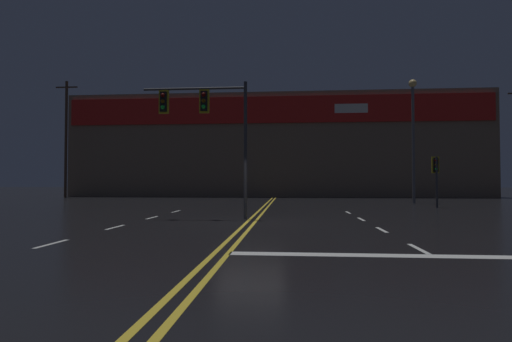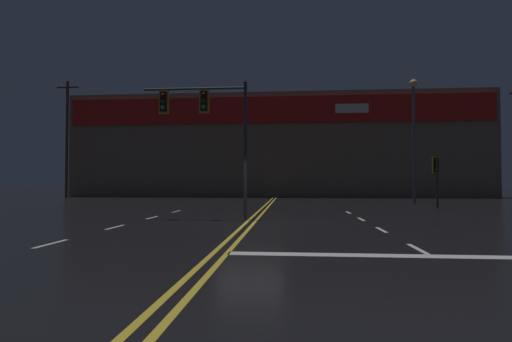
{
  "view_description": "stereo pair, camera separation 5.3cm",
  "coord_description": "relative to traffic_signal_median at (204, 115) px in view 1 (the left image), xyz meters",
  "views": [
    {
      "loc": [
        1.44,
        -14.77,
        1.52
      ],
      "look_at": [
        0.0,
        2.62,
        2.0
      ],
      "focal_mm": 28.0,
      "sensor_mm": 36.0,
      "label": 1
    },
    {
      "loc": [
        1.49,
        -14.76,
        1.52
      ],
      "look_at": [
        0.0,
        2.62,
        2.0
      ],
      "focal_mm": 28.0,
      "sensor_mm": 36.0,
      "label": 2
    }
  ],
  "objects": [
    {
      "name": "building_backdrop",
      "position": [
        2.11,
        28.26,
        0.97
      ],
      "size": [
        42.94,
        10.23,
        10.57
      ],
      "color": "#7A6651",
      "rests_on": "ground"
    },
    {
      "name": "ground_plane",
      "position": [
        2.11,
        -1.55,
        -4.33
      ],
      "size": [
        200.0,
        200.0,
        0.0
      ],
      "primitive_type": "plane",
      "color": "black"
    },
    {
      "name": "streetlight_near_left",
      "position": [
        12.5,
        13.23,
        1.43
      ],
      "size": [
        0.56,
        0.56,
        8.95
      ],
      "color": "#59595E",
      "rests_on": "ground"
    },
    {
      "name": "traffic_signal_corner_northeast",
      "position": [
        12.23,
        8.09,
        -2.11
      ],
      "size": [
        0.42,
        0.36,
        3.03
      ],
      "color": "#38383D",
      "rests_on": "ground"
    },
    {
      "name": "road_markings",
      "position": [
        2.87,
        -2.66,
        -4.33
      ],
      "size": [
        12.99,
        60.0,
        0.01
      ],
      "color": "gold",
      "rests_on": "ground"
    },
    {
      "name": "traffic_signal_median",
      "position": [
        0.0,
        0.0,
        0.0
      ],
      "size": [
        4.39,
        0.36,
        5.68
      ],
      "color": "#38383D",
      "rests_on": "ground"
    },
    {
      "name": "utility_pole_row",
      "position": [
        1.67,
        21.39,
        1.31
      ],
      "size": [
        45.16,
        0.26,
        11.55
      ],
      "color": "#4C3828",
      "rests_on": "ground"
    }
  ]
}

